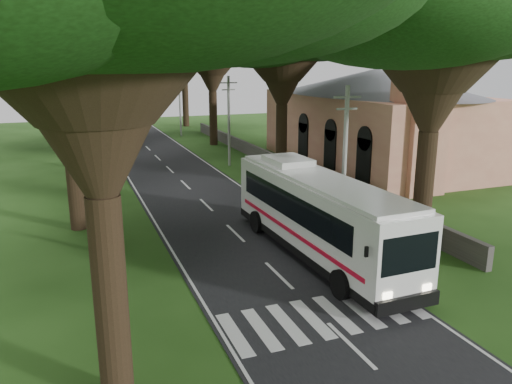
{
  "coord_description": "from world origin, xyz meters",
  "views": [
    {
      "loc": [
        -8.21,
        -16.68,
        9.13
      ],
      "look_at": [
        1.29,
        8.19,
        2.2
      ],
      "focal_mm": 35.0,
      "sensor_mm": 36.0,
      "label": 1
    }
  ],
  "objects_px": {
    "distant_car_a": "(132,139)",
    "pedestrian": "(107,235)",
    "distant_car_b": "(111,132)",
    "church": "(375,111)",
    "pole_mid": "(229,120)",
    "pole_far": "(180,103)",
    "coach_bus": "(317,213)",
    "distant_car_c": "(135,119)",
    "pole_near": "(345,159)"
  },
  "relations": [
    {
      "from": "pole_near",
      "to": "pole_mid",
      "type": "xyz_separation_m",
      "value": [
        0.0,
        20.0,
        0.0
      ]
    },
    {
      "from": "coach_bus",
      "to": "distant_car_c",
      "type": "relative_size",
      "value": 2.7
    },
    {
      "from": "coach_bus",
      "to": "pedestrian",
      "type": "relative_size",
      "value": 7.0
    },
    {
      "from": "pole_far",
      "to": "coach_bus",
      "type": "distance_m",
      "value": 42.5
    },
    {
      "from": "pole_far",
      "to": "pole_mid",
      "type": "bearing_deg",
      "value": -90.0
    },
    {
      "from": "pole_mid",
      "to": "pole_far",
      "type": "bearing_deg",
      "value": 90.0
    },
    {
      "from": "distant_car_c",
      "to": "church",
      "type": "bearing_deg",
      "value": 93.68
    },
    {
      "from": "pole_near",
      "to": "distant_car_a",
      "type": "height_order",
      "value": "pole_near"
    },
    {
      "from": "church",
      "to": "pole_mid",
      "type": "xyz_separation_m",
      "value": [
        -12.36,
        4.45,
        -0.73
      ]
    },
    {
      "from": "pedestrian",
      "to": "distant_car_a",
      "type": "bearing_deg",
      "value": -22.41
    },
    {
      "from": "coach_bus",
      "to": "distant_car_a",
      "type": "xyz_separation_m",
      "value": [
        -4.01,
        37.51,
        -1.47
      ]
    },
    {
      "from": "pole_near",
      "to": "distant_car_c",
      "type": "distance_m",
      "value": 55.87
    },
    {
      "from": "distant_car_c",
      "to": "distant_car_a",
      "type": "bearing_deg",
      "value": 63.27
    },
    {
      "from": "pole_mid",
      "to": "distant_car_a",
      "type": "xyz_separation_m",
      "value": [
        -6.81,
        15.15,
        -3.53
      ]
    },
    {
      "from": "pole_near",
      "to": "pedestrian",
      "type": "bearing_deg",
      "value": 173.52
    },
    {
      "from": "distant_car_a",
      "to": "distant_car_c",
      "type": "height_order",
      "value": "distant_car_c"
    },
    {
      "from": "pole_mid",
      "to": "distant_car_b",
      "type": "relative_size",
      "value": 2.13
    },
    {
      "from": "distant_car_a",
      "to": "pole_mid",
      "type": "bearing_deg",
      "value": 98.16
    },
    {
      "from": "church",
      "to": "distant_car_c",
      "type": "relative_size",
      "value": 4.82
    },
    {
      "from": "coach_bus",
      "to": "distant_car_a",
      "type": "distance_m",
      "value": 37.76
    },
    {
      "from": "pole_near",
      "to": "distant_car_b",
      "type": "bearing_deg",
      "value": 101.4
    },
    {
      "from": "pole_near",
      "to": "distant_car_a",
      "type": "distance_m",
      "value": 35.98
    },
    {
      "from": "pole_near",
      "to": "distant_car_a",
      "type": "xyz_separation_m",
      "value": [
        -6.81,
        35.15,
        -3.53
      ]
    },
    {
      "from": "pole_mid",
      "to": "distant_car_a",
      "type": "relative_size",
      "value": 2.2
    },
    {
      "from": "distant_car_a",
      "to": "pedestrian",
      "type": "distance_m",
      "value": 34.2
    },
    {
      "from": "pole_near",
      "to": "pole_mid",
      "type": "distance_m",
      "value": 20.0
    },
    {
      "from": "pole_far",
      "to": "distant_car_a",
      "type": "distance_m",
      "value": 9.07
    },
    {
      "from": "church",
      "to": "pole_near",
      "type": "xyz_separation_m",
      "value": [
        -12.36,
        -15.55,
        -0.73
      ]
    },
    {
      "from": "coach_bus",
      "to": "distant_car_b",
      "type": "relative_size",
      "value": 3.58
    },
    {
      "from": "pole_mid",
      "to": "coach_bus",
      "type": "relative_size",
      "value": 0.6
    },
    {
      "from": "distant_car_c",
      "to": "pole_near",
      "type": "bearing_deg",
      "value": 75.64
    },
    {
      "from": "pole_near",
      "to": "coach_bus",
      "type": "height_order",
      "value": "pole_near"
    },
    {
      "from": "distant_car_c",
      "to": "pedestrian",
      "type": "xyz_separation_m",
      "value": [
        -8.58,
        -54.24,
        0.21
      ]
    },
    {
      "from": "church",
      "to": "pedestrian",
      "type": "bearing_deg",
      "value": -150.18
    },
    {
      "from": "coach_bus",
      "to": "pole_mid",
      "type": "bearing_deg",
      "value": 81.24
    },
    {
      "from": "distant_car_a",
      "to": "pedestrian",
      "type": "xyz_separation_m",
      "value": [
        -5.51,
        -33.75,
        0.31
      ]
    },
    {
      "from": "pole_far",
      "to": "distant_car_b",
      "type": "relative_size",
      "value": 2.13
    },
    {
      "from": "pole_mid",
      "to": "distant_car_b",
      "type": "distance_m",
      "value": 23.98
    },
    {
      "from": "pole_far",
      "to": "distant_car_b",
      "type": "distance_m",
      "value": 9.45
    },
    {
      "from": "pole_mid",
      "to": "distant_car_b",
      "type": "height_order",
      "value": "pole_mid"
    },
    {
      "from": "church",
      "to": "pole_mid",
      "type": "bearing_deg",
      "value": 160.19
    },
    {
      "from": "distant_car_a",
      "to": "distant_car_c",
      "type": "distance_m",
      "value": 20.71
    },
    {
      "from": "distant_car_b",
      "to": "pedestrian",
      "type": "xyz_separation_m",
      "value": [
        -3.81,
        -40.74,
        0.31
      ]
    },
    {
      "from": "church",
      "to": "distant_car_b",
      "type": "bearing_deg",
      "value": 128.11
    },
    {
      "from": "pole_far",
      "to": "distant_car_c",
      "type": "height_order",
      "value": "pole_far"
    },
    {
      "from": "pole_mid",
      "to": "pole_far",
      "type": "relative_size",
      "value": 1.0
    },
    {
      "from": "distant_car_c",
      "to": "pedestrian",
      "type": "bearing_deg",
      "value": 62.81
    },
    {
      "from": "pedestrian",
      "to": "pole_mid",
      "type": "bearing_deg",
      "value": -46.65
    },
    {
      "from": "coach_bus",
      "to": "distant_car_b",
      "type": "height_order",
      "value": "coach_bus"
    },
    {
      "from": "coach_bus",
      "to": "distant_car_c",
      "type": "height_order",
      "value": "coach_bus"
    }
  ]
}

